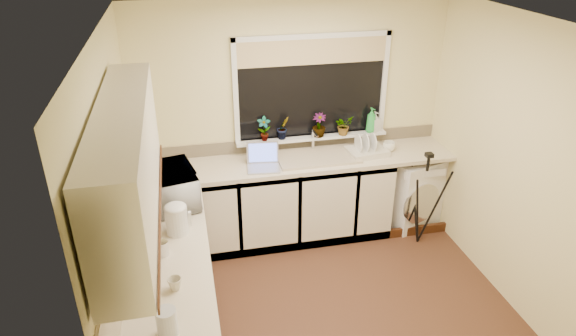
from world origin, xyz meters
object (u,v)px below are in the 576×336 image
at_px(washing_machine, 410,189).
at_px(soap_bottle_green, 371,120).
at_px(glass_jug, 167,322).
at_px(plant_a, 264,129).
at_px(plant_b, 283,128).
at_px(plant_d, 344,125).
at_px(plant_c, 319,125).
at_px(cup_back, 389,147).
at_px(soap_bottle_clear, 375,121).
at_px(microwave, 172,187).
at_px(kettle, 177,220).
at_px(cup_left, 175,284).
at_px(steel_jar, 163,248).
at_px(tripod, 423,199).
at_px(laptop, 263,161).
at_px(dish_rack, 367,152).

xyz_separation_m(washing_machine, soap_bottle_green, (-0.45, 0.18, 0.79)).
xyz_separation_m(glass_jug, plant_a, (0.99, 2.36, 0.19)).
distance_m(washing_machine, plant_b, 1.61).
bearing_deg(plant_d, soap_bottle_green, 0.25).
bearing_deg(plant_c, cup_back, -15.70).
relative_size(plant_d, soap_bottle_clear, 0.96).
distance_m(washing_machine, plant_c, 1.30).
bearing_deg(plant_d, plant_c, 179.06).
height_order(microwave, plant_d, plant_d).
height_order(plant_a, cup_back, plant_a).
height_order(kettle, cup_left, kettle).
bearing_deg(steel_jar, plant_a, 56.78).
bearing_deg(tripod, microwave, -158.16).
xyz_separation_m(cup_back, cup_left, (-2.23, -1.75, -0.01)).
bearing_deg(plant_b, kettle, -130.61).
height_order(laptop, kettle, laptop).
xyz_separation_m(dish_rack, plant_d, (-0.19, 0.22, 0.22)).
relative_size(glass_jug, microwave, 0.32).
bearing_deg(soap_bottle_green, cup_left, -136.99).
bearing_deg(dish_rack, microwave, -170.11).
height_order(laptop, tripod, laptop).
bearing_deg(soap_bottle_green, steel_jar, -144.48).
height_order(tripod, soap_bottle_green, soap_bottle_green).
height_order(plant_b, cup_back, plant_b).
xyz_separation_m(glass_jug, cup_left, (0.05, 0.40, -0.05)).
relative_size(plant_c, cup_back, 1.92).
bearing_deg(laptop, dish_rack, 9.74).
distance_m(plant_c, plant_d, 0.27).
distance_m(dish_rack, plant_d, 0.37).
height_order(plant_c, soap_bottle_clear, plant_c).
height_order(tripod, cup_left, tripod).
bearing_deg(soap_bottle_clear, cup_left, -137.44).
bearing_deg(tripod, kettle, -147.33).
xyz_separation_m(glass_jug, microwave, (0.06, 1.55, 0.07)).
relative_size(microwave, soap_bottle_clear, 2.60).
relative_size(laptop, dish_rack, 0.87).
height_order(plant_a, plant_d, plant_a).
bearing_deg(dish_rack, soap_bottle_green, 56.26).
distance_m(kettle, plant_b, 1.71).
relative_size(kettle, tripod, 0.22).
bearing_deg(plant_a, steel_jar, -123.22).
bearing_deg(plant_d, steel_jar, -140.34).
relative_size(tripod, plant_a, 4.05).
bearing_deg(plant_a, microwave, -139.03).
height_order(kettle, steel_jar, kettle).
height_order(washing_machine, soap_bottle_green, soap_bottle_green).
height_order(microwave, plant_b, plant_b).
xyz_separation_m(kettle, plant_b, (1.11, 1.30, 0.16)).
bearing_deg(cup_left, plant_d, 47.47).
distance_m(microwave, soap_bottle_green, 2.23).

